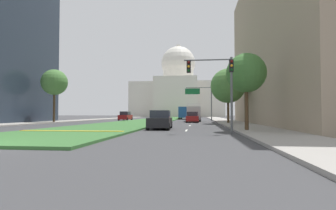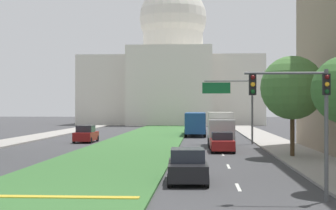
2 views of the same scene
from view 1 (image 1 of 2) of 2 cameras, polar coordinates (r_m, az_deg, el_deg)
The scene contains 18 objects.
ground_plane at distance 62.26m, azimuth -1.48°, elevation -3.14°, with size 260.00×260.00×0.00m, color #3D3D3F.
grass_median at distance 57.08m, azimuth -2.23°, elevation -3.19°, with size 8.31×94.33×0.14m, color #386B33.
median_curb_nose at distance 19.55m, azimuth -20.34°, elevation -5.32°, with size 7.48×0.50×0.04m, color gold.
lane_dashes_right at distance 44.25m, azimuth 5.42°, elevation -3.65°, with size 0.16×48.74×0.01m.
sidewalk_left at distance 55.85m, azimuth -17.00°, elevation -3.13°, with size 4.00×94.33×0.15m, color #9E9991.
sidewalk_right at distance 51.37m, azimuth 11.98°, elevation -3.29°, with size 4.00×94.33×0.15m, color #9E9991.
midrise_block_right at distance 36.64m, azimuth 30.60°, elevation 12.45°, with size 15.63×34.38×20.56m, color tan.
capitol_building at distance 113.94m, azimuth 2.22°, elevation 2.77°, with size 38.04×29.21×31.64m.
traffic_light_near_right at distance 18.15m, azimuth 11.02°, elevation 5.83°, with size 3.34×0.35×5.20m.
overhead_guide_sign at distance 49.88m, azimuth 7.37°, elevation 1.87°, with size 5.07×0.20×6.50m.
street_tree_right_near at distance 20.85m, azimuth 16.68°, elevation 6.65°, with size 2.99×2.99×5.96m.
street_tree_left_mid at distance 42.56m, azimuth -23.52°, elevation 4.53°, with size 3.81×3.81×7.95m.
street_tree_right_mid at distance 36.11m, azimuth 12.95°, elevation 4.09°, with size 4.65×4.65×7.43m.
sedan_lead_stopped at distance 23.09m, azimuth -1.70°, elevation -3.36°, with size 2.09×4.40×1.65m.
sedan_midblock at distance 40.51m, azimuth 5.33°, elevation -2.72°, with size 2.00×4.26×1.64m.
sedan_distant at distance 53.27m, azimuth -9.28°, elevation -2.43°, with size 1.94×4.32×1.79m.
box_truck_delivery at distance 46.73m, azimuth 5.68°, elevation -1.50°, with size 2.40×6.40×3.20m.
city_bus at distance 65.08m, azimuth 3.73°, elevation -1.53°, with size 2.62×11.00×2.95m.
Camera 1 is at (8.86, -9.21, 1.37)m, focal length 27.95 mm.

